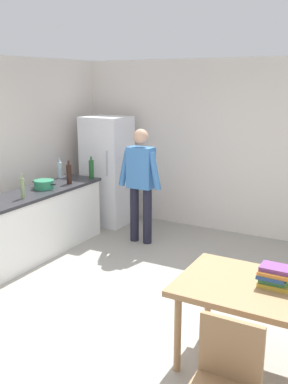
{
  "coord_description": "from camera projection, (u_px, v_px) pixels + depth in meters",
  "views": [
    {
      "loc": [
        2.1,
        -3.58,
        2.36
      ],
      "look_at": [
        -0.46,
        1.06,
        1.01
      ],
      "focal_mm": 40.89,
      "sensor_mm": 36.0,
      "label": 1
    }
  ],
  "objects": [
    {
      "name": "ground_plane",
      "position": [
        134.0,
        312.0,
        4.6
      ],
      "size": [
        14.0,
        14.0,
        0.0
      ],
      "primitive_type": "plane",
      "color": "#9E998E"
    },
    {
      "name": "wall_back",
      "position": [
        230.0,
        148.0,
        6.81
      ],
      "size": [
        6.4,
        0.12,
        2.7
      ],
      "primitive_type": "cube",
      "color": "silver",
      "rests_on": "ground_plane"
    },
    {
      "name": "kitchen_counter",
      "position": [
        39.0,
        222.0,
        6.1
      ],
      "size": [
        0.64,
        2.2,
        0.9
      ],
      "color": "white",
      "rests_on": "ground_plane"
    },
    {
      "name": "refrigerator",
      "position": [
        107.0,
        171.0,
        7.3
      ],
      "size": [
        0.7,
        0.67,
        1.8
      ],
      "color": "white",
      "rests_on": "ground_plane"
    },
    {
      "name": "person",
      "position": [
        141.0,
        179.0,
        6.37
      ],
      "size": [
        0.7,
        0.22,
        1.7
      ],
      "color": "#1E1E2D",
      "rests_on": "ground_plane"
    },
    {
      "name": "dining_table",
      "position": [
        264.0,
        296.0,
        3.52
      ],
      "size": [
        1.4,
        0.9,
        0.75
      ],
      "color": "#9E754C",
      "rests_on": "ground_plane"
    },
    {
      "name": "chair",
      "position": [
        224.0,
        381.0,
        2.74
      ],
      "size": [
        0.42,
        0.42,
        0.91
      ],
      "rotation": [
        0.0,
        0.0,
        -0.18
      ],
      "color": "#9E754C",
      "rests_on": "ground_plane"
    },
    {
      "name": "cooking_pot",
      "position": [
        44.0,
        184.0,
        6.09
      ],
      "size": [
        0.4,
        0.28,
        0.12
      ],
      "color": "#2D845B",
      "rests_on": "kitchen_counter"
    },
    {
      "name": "bottle_wine_dark",
      "position": [
        69.0,
        174.0,
        6.36
      ],
      "size": [
        0.08,
        0.08,
        0.34
      ],
      "color": "black",
      "rests_on": "kitchen_counter"
    },
    {
      "name": "bottle_water_clear",
      "position": [
        60.0,
        170.0,
        6.76
      ],
      "size": [
        0.07,
        0.07,
        0.3
      ],
      "color": "silver",
      "rests_on": "kitchen_counter"
    },
    {
      "name": "bottle_vinegar_tall",
      "position": [
        23.0,
        188.0,
        5.57
      ],
      "size": [
        0.06,
        0.06,
        0.32
      ],
      "color": "gray",
      "rests_on": "kitchen_counter"
    },
    {
      "name": "bottle_wine_green",
      "position": [
        91.0,
        169.0,
        6.71
      ],
      "size": [
        0.08,
        0.08,
        0.34
      ],
      "color": "#1E5123",
      "rests_on": "kitchen_counter"
    },
    {
      "name": "book_stack",
      "position": [
        275.0,
        276.0,
        3.51
      ],
      "size": [
        0.28,
        0.21,
        0.17
      ],
      "color": "gold",
      "rests_on": "dining_table"
    }
  ]
}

